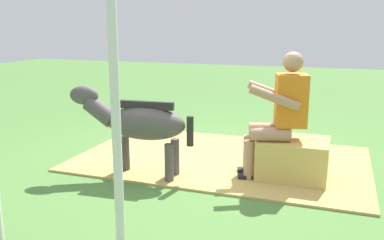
{
  "coord_description": "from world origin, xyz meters",
  "views": [
    {
      "loc": [
        -1.43,
        4.34,
        1.55
      ],
      "look_at": [
        0.06,
        0.17,
        0.55
      ],
      "focal_mm": 39.33,
      "sensor_mm": 36.0,
      "label": 1
    }
  ],
  "objects_px": {
    "hay_bale": "(293,159)",
    "tent_pole_left": "(115,95)",
    "person_seated": "(279,111)",
    "pony_standing": "(137,123)"
  },
  "relations": [
    {
      "from": "hay_bale",
      "to": "tent_pole_left",
      "type": "distance_m",
      "value": 2.38
    },
    {
      "from": "person_seated",
      "to": "tent_pole_left",
      "type": "xyz_separation_m",
      "value": [
        0.72,
        1.97,
        0.43
      ]
    },
    {
      "from": "hay_bale",
      "to": "tent_pole_left",
      "type": "xyz_separation_m",
      "value": [
        0.88,
        2.0,
        0.93
      ]
    },
    {
      "from": "hay_bale",
      "to": "person_seated",
      "type": "xyz_separation_m",
      "value": [
        0.16,
        0.03,
        0.5
      ]
    },
    {
      "from": "tent_pole_left",
      "to": "pony_standing",
      "type": "bearing_deg",
      "value": -67.19
    },
    {
      "from": "hay_bale",
      "to": "pony_standing",
      "type": "relative_size",
      "value": 0.51
    },
    {
      "from": "hay_bale",
      "to": "person_seated",
      "type": "bearing_deg",
      "value": 10.15
    },
    {
      "from": "hay_bale",
      "to": "pony_standing",
      "type": "bearing_deg",
      "value": 16.88
    },
    {
      "from": "pony_standing",
      "to": "tent_pole_left",
      "type": "xyz_separation_m",
      "value": [
        -0.65,
        1.54,
        0.57
      ]
    },
    {
      "from": "person_seated",
      "to": "tent_pole_left",
      "type": "relative_size",
      "value": 0.57
    }
  ]
}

